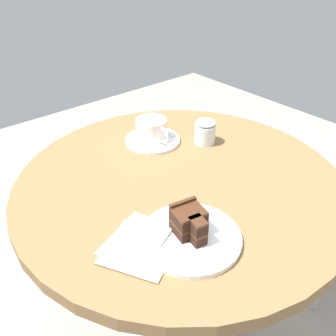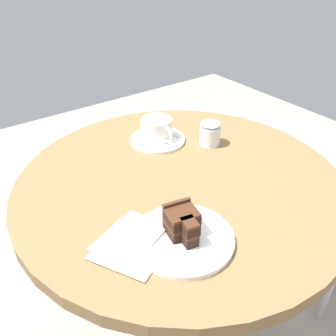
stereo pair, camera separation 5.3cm
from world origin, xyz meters
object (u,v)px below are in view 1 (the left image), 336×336
Objects in this scene: coffee_cup at (152,129)px; teaspoon at (164,134)px; napkin at (142,246)px; cake_plate at (190,237)px; fork at (180,217)px; saucer at (153,140)px; cake_slice at (190,222)px; sugar_pot at (205,131)px.

coffee_cup is 0.05m from teaspoon.
cake_plate is at bearing 61.00° from napkin.
napkin is at bearing 160.43° from fork.
napkin is (0.33, -0.29, -0.04)m from coffee_cup.
saucer is 1.90× the size of cake_slice.
sugar_pot is at bearing 130.23° from cake_slice.
cake_slice is 1.16× the size of sugar_pot.
teaspoon is 0.42× the size of cake_plate.
cake_slice reaches higher than napkin.
cake_plate is at bearing -27.69° from coffee_cup.
napkin is at bearing -40.79° from coffee_cup.
coffee_cup is 0.43m from cake_plate.
coffee_cup is 0.63× the size of napkin.
cake_plate reaches higher than saucer.
cake_plate reaches higher than napkin.
saucer is 1.86× the size of teaspoon.
coffee_cup reaches higher than napkin.
sugar_pot is (0.11, 0.12, 0.03)m from saucer.
saucer reaches higher than napkin.
coffee_cup is at bearing -124.63° from teaspoon.
sugar_pot is at bearing 46.54° from coffee_cup.
cake_slice is at bearing -27.90° from saucer.
fork is at bearing 162.06° from cake_slice.
napkin is (0.00, -0.11, -0.01)m from fork.
teaspoon is at bearing 146.98° from cake_slice.
coffee_cup is 0.44m from napkin.
coffee_cup is at bearing -133.46° from sugar_pot.
fork is (-0.05, 0.01, -0.03)m from cake_slice.
fork is 1.96× the size of sugar_pot.
teaspoon is (0.00, 0.04, -0.03)m from coffee_cup.
sugar_pot is (-0.22, 0.40, 0.04)m from napkin.
teaspoon is at bearing 89.34° from saucer.
saucer is at bearing 38.70° from fork.
cake_slice is at bearing -49.77° from sugar_pot.
cake_plate is 0.04m from cake_slice.
saucer is at bearing 152.10° from cake_slice.
napkin is at bearing -73.30° from teaspoon.
cake_plate is at bearing -131.07° from fork.
cake_plate is 1.05× the size of napkin.
teaspoon is at bearing 147.15° from cake_plate.
cake_slice reaches higher than saucer.
teaspoon reaches higher than napkin.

